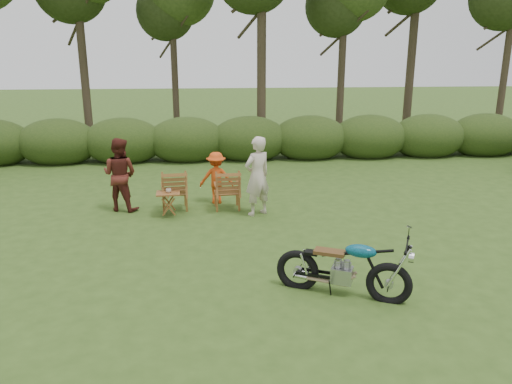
{
  "coord_description": "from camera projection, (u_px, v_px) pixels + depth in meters",
  "views": [
    {
      "loc": [
        -1.25,
        -6.92,
        3.43
      ],
      "look_at": [
        -0.43,
        1.89,
        0.9
      ],
      "focal_mm": 35.0,
      "sensor_mm": 36.0,
      "label": 1
    }
  ],
  "objects": [
    {
      "name": "motorcycle",
      "position": [
        341.0,
        294.0,
        7.28
      ],
      "size": [
        1.98,
        1.43,
        1.06
      ],
      "primitive_type": null,
      "rotation": [
        0.0,
        0.0,
        -0.44
      ],
      "color": "#0C799C",
      "rests_on": "ground"
    },
    {
      "name": "adult_b",
      "position": [
        123.0,
        210.0,
        11.1
      ],
      "size": [
        0.95,
        0.84,
        1.61
      ],
      "primitive_type": "imported",
      "rotation": [
        0.0,
        0.0,
        2.79
      ],
      "color": "#521E17",
      "rests_on": "ground"
    },
    {
      "name": "ground",
      "position": [
        295.0,
        281.0,
        7.68
      ],
      "size": [
        80.0,
        80.0,
        0.0
      ],
      "primitive_type": "plane",
      "color": "#2D4617",
      "rests_on": "ground"
    },
    {
      "name": "tree_line",
      "position": [
        262.0,
        37.0,
        15.99
      ],
      "size": [
        22.52,
        11.62,
        8.14
      ],
      "color": "#35291D",
      "rests_on": "ground"
    },
    {
      "name": "lawn_chair_right",
      "position": [
        227.0,
        209.0,
        11.17
      ],
      "size": [
        0.66,
        0.66,
        0.9
      ],
      "primitive_type": null,
      "rotation": [
        0.0,
        0.0,
        3.2
      ],
      "color": "brown",
      "rests_on": "ground"
    },
    {
      "name": "child",
      "position": [
        217.0,
        203.0,
        11.59
      ],
      "size": [
        0.78,
        0.45,
        1.2
      ],
      "primitive_type": "imported",
      "rotation": [
        0.0,
        0.0,
        3.13
      ],
      "color": "#CD4413",
      "rests_on": "ground"
    },
    {
      "name": "lawn_chair_left",
      "position": [
        175.0,
        209.0,
        11.13
      ],
      "size": [
        0.69,
        0.69,
        0.91
      ],
      "primitive_type": null,
      "rotation": [
        0.0,
        0.0,
        3.25
      ],
      "color": "brown",
      "rests_on": "ground"
    },
    {
      "name": "cup",
      "position": [
        169.0,
        191.0,
        10.5
      ],
      "size": [
        0.13,
        0.13,
        0.09
      ],
      "primitive_type": "imported",
      "rotation": [
        0.0,
        0.0,
        0.23
      ],
      "color": "#C2B1A0",
      "rests_on": "side_table"
    },
    {
      "name": "adult_a",
      "position": [
        257.0,
        214.0,
        10.78
      ],
      "size": [
        0.74,
        0.67,
        1.7
      ],
      "primitive_type": "imported",
      "rotation": [
        0.0,
        0.0,
        3.69
      ],
      "color": "beige",
      "rests_on": "ground"
    },
    {
      "name": "side_table",
      "position": [
        169.0,
        204.0,
        10.6
      ],
      "size": [
        0.53,
        0.46,
        0.53
      ],
      "primitive_type": null,
      "rotation": [
        0.0,
        0.0,
        0.06
      ],
      "color": "brown",
      "rests_on": "ground"
    }
  ]
}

